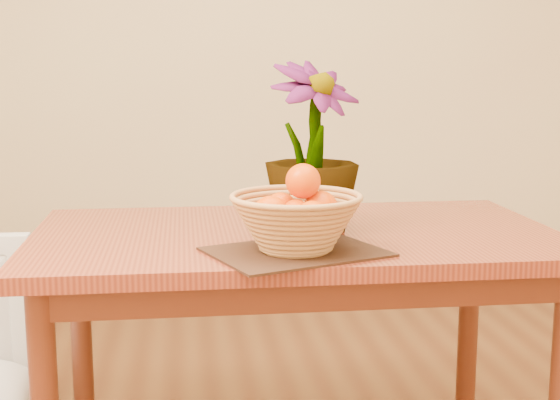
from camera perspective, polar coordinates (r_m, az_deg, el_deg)
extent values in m
cube|color=#FAEDBE|center=(4.00, -2.94, 12.10)|extent=(4.00, 0.02, 2.70)
cube|color=maroon|center=(2.10, 1.16, -2.77)|extent=(1.40, 0.80, 0.04)
cube|color=#4D2112|center=(2.12, 1.15, -4.36)|extent=(1.28, 0.68, 0.08)
cylinder|color=#4D2112|center=(2.51, -14.32, -9.86)|extent=(0.06, 0.06, 0.71)
cylinder|color=#4D2112|center=(2.66, 13.61, -8.76)|extent=(0.06, 0.06, 0.71)
cube|color=#331F12|center=(1.85, 1.17, -3.81)|extent=(0.47, 0.41, 0.01)
cylinder|color=tan|center=(1.85, 1.17, -3.60)|extent=(0.16, 0.16, 0.01)
sphere|color=#E64F03|center=(1.83, 1.18, -1.04)|extent=(0.07, 0.07, 0.07)
sphere|color=#E64F03|center=(1.86, 2.99, -0.61)|extent=(0.08, 0.08, 0.08)
sphere|color=#E64F03|center=(1.89, 0.06, -0.59)|extent=(0.08, 0.08, 0.08)
sphere|color=#E64F03|center=(1.79, -0.69, -1.02)|extent=(0.08, 0.08, 0.08)
sphere|color=#E64F03|center=(1.77, 2.38, -1.28)|extent=(0.08, 0.08, 0.08)
sphere|color=#E64F03|center=(1.84, 1.70, 1.39)|extent=(0.08, 0.08, 0.08)
imported|color=#1A3F12|center=(2.06, 2.33, 3.91)|extent=(0.35, 0.35, 0.45)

